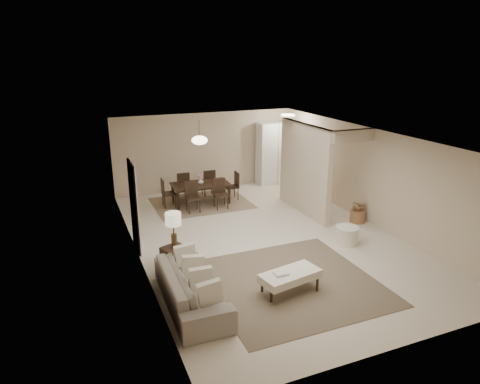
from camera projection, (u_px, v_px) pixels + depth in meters
name	position (u px, v px, depth m)	size (l,w,h in m)	color
floor	(264.00, 238.00, 10.44)	(9.00, 9.00, 0.00)	beige
ceiling	(266.00, 136.00, 9.67)	(9.00, 9.00, 0.00)	white
back_wall	(206.00, 151.00, 14.02)	(6.00, 6.00, 0.00)	#C7B397
left_wall	(136.00, 205.00, 8.97)	(9.00, 9.00, 0.00)	#C7B397
right_wall	(369.00, 176.00, 11.14)	(9.00, 9.00, 0.00)	#C7B397
partition	(304.00, 169.00, 11.81)	(0.15, 2.50, 2.50)	#C7B397
doorway	(134.00, 207.00, 9.58)	(0.04, 0.90, 2.04)	black
pantry_cabinet	(275.00, 153.00, 14.62)	(1.20, 0.55, 2.10)	white
flush_light	(288.00, 115.00, 13.33)	(0.44, 0.44, 0.05)	white
living_rug	(291.00, 282.00, 8.40)	(3.20, 3.20, 0.01)	brown
sofa	(191.00, 288.00, 7.57)	(0.90, 2.29, 0.67)	gray
ottoman_bench	(290.00, 276.00, 7.96)	(1.23, 0.73, 0.41)	white
side_table	(175.00, 259.00, 8.83)	(0.45, 0.45, 0.50)	black
table_lamp	(173.00, 222.00, 8.58)	(0.32, 0.32, 0.76)	#49371F
round_pouf	(347.00, 235.00, 10.06)	(0.54, 0.54, 0.42)	white
wicker_basket	(357.00, 216.00, 11.38)	(0.40, 0.40, 0.34)	brown
dining_rug	(201.00, 203.00, 12.86)	(2.80, 2.10, 0.01)	#816750
dining_table	(201.00, 194.00, 12.77)	(1.71, 0.95, 0.60)	black
dining_chairs	(201.00, 190.00, 12.73)	(2.33, 1.71, 0.86)	black
vase	(201.00, 181.00, 12.65)	(0.17, 0.17, 0.17)	silver
yellow_mat	(305.00, 202.00, 12.93)	(0.81, 0.50, 0.01)	gold
pendant_light	(200.00, 140.00, 12.28)	(0.46, 0.46, 0.71)	#49371F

